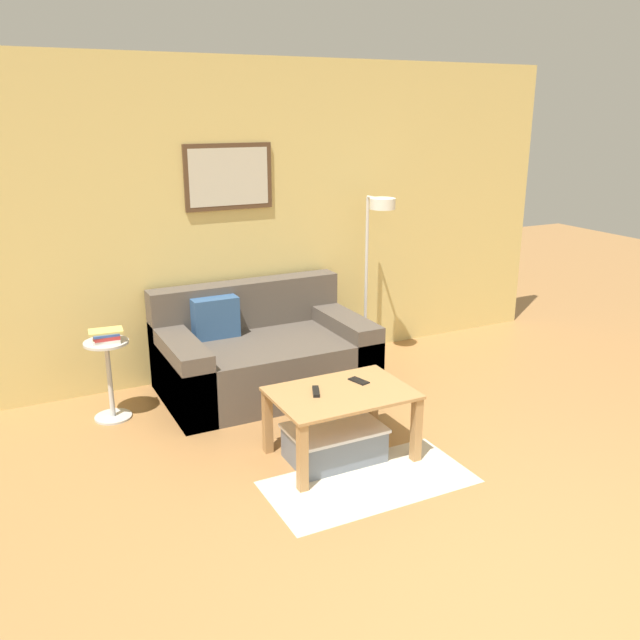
% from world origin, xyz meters
% --- Properties ---
extents(ground_plane, '(16.00, 16.00, 0.00)m').
position_xyz_m(ground_plane, '(0.00, 0.00, 0.00)').
color(ground_plane, '#A87542').
extents(wall_back, '(5.60, 0.09, 2.55)m').
position_xyz_m(wall_back, '(-0.00, 3.53, 1.28)').
color(wall_back, '#DDC472').
rests_on(wall_back, ground_plane).
extents(area_rug, '(1.25, 0.63, 0.01)m').
position_xyz_m(area_rug, '(-0.25, 1.39, 0.00)').
color(area_rug, beige).
rests_on(area_rug, ground_plane).
extents(couch, '(1.60, 0.99, 0.81)m').
position_xyz_m(couch, '(-0.28, 3.01, 0.28)').
color(couch, brown).
rests_on(couch, ground_plane).
extents(coffee_table, '(0.87, 0.61, 0.45)m').
position_xyz_m(coffee_table, '(-0.25, 1.75, 0.37)').
color(coffee_table, '#AD7F4C').
rests_on(coffee_table, ground_plane).
extents(storage_bin, '(0.60, 0.41, 0.23)m').
position_xyz_m(storage_bin, '(-0.30, 1.74, 0.11)').
color(storage_bin, slate).
rests_on(storage_bin, ground_plane).
extents(floor_lamp, '(0.24, 0.46, 1.45)m').
position_xyz_m(floor_lamp, '(0.86, 3.17, 1.05)').
color(floor_lamp, silver).
rests_on(floor_lamp, ground_plane).
extents(side_table, '(0.31, 0.31, 0.59)m').
position_xyz_m(side_table, '(-1.46, 3.00, 0.35)').
color(side_table, silver).
rests_on(side_table, ground_plane).
extents(book_stack, '(0.25, 0.19, 0.09)m').
position_xyz_m(book_stack, '(-1.45, 2.99, 0.63)').
color(book_stack, silver).
rests_on(book_stack, side_table).
extents(remote_control, '(0.10, 0.15, 0.02)m').
position_xyz_m(remote_control, '(-0.40, 1.81, 0.46)').
color(remote_control, black).
rests_on(remote_control, coffee_table).
extents(cell_phone, '(0.10, 0.15, 0.01)m').
position_xyz_m(cell_phone, '(-0.07, 1.85, 0.46)').
color(cell_phone, black).
rests_on(cell_phone, coffee_table).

